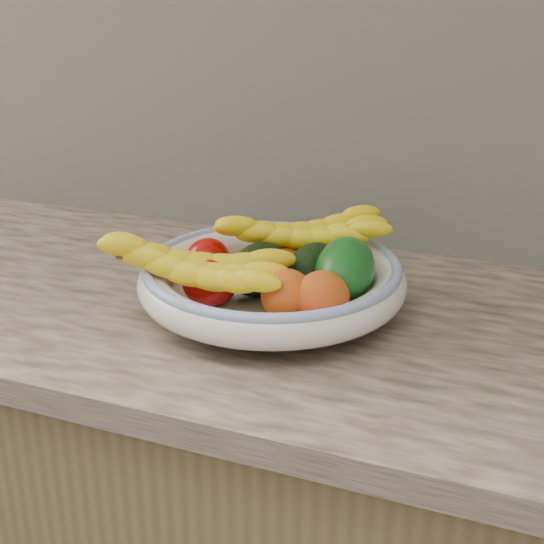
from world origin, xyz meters
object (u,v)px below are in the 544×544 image
(green_mango, at_px, (345,270))
(banana_bunch_front, at_px, (193,271))
(fruit_bowl, at_px, (272,279))
(banana_bunch_back, at_px, (301,238))

(green_mango, distance_m, banana_bunch_front, 0.21)
(fruit_bowl, bearing_deg, banana_bunch_front, -132.59)
(fruit_bowl, height_order, green_mango, green_mango)
(banana_bunch_back, bearing_deg, banana_bunch_front, -146.81)
(green_mango, distance_m, banana_bunch_back, 0.12)
(fruit_bowl, distance_m, banana_bunch_back, 0.09)
(green_mango, xyz_separation_m, banana_bunch_front, (-0.19, -0.10, 0.01))
(banana_bunch_back, xyz_separation_m, banana_bunch_front, (-0.10, -0.17, -0.01))
(fruit_bowl, relative_size, green_mango, 3.02)
(banana_bunch_back, bearing_deg, fruit_bowl, -128.06)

